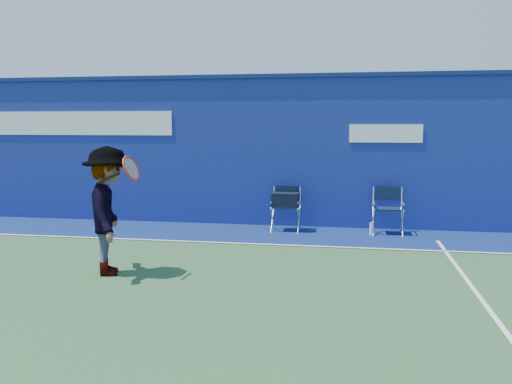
% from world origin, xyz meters
% --- Properties ---
extents(ground, '(80.00, 80.00, 0.00)m').
position_xyz_m(ground, '(0.00, 0.00, 0.00)').
color(ground, '#2D552F').
rests_on(ground, ground).
extents(stadium_wall, '(24.00, 0.50, 3.08)m').
position_xyz_m(stadium_wall, '(-0.00, 5.20, 1.55)').
color(stadium_wall, navy).
rests_on(stadium_wall, ground).
extents(out_of_bounds_strip, '(24.00, 1.80, 0.01)m').
position_xyz_m(out_of_bounds_strip, '(0.00, 4.10, 0.00)').
color(out_of_bounds_strip, navy).
rests_on(out_of_bounds_strip, ground).
extents(court_lines, '(24.00, 12.00, 0.01)m').
position_xyz_m(court_lines, '(0.00, 0.60, 0.01)').
color(court_lines, white).
rests_on(court_lines, out_of_bounds_strip).
extents(directors_chair_left, '(0.52, 0.48, 0.88)m').
position_xyz_m(directors_chair_left, '(1.71, 4.50, 0.37)').
color(directors_chair_left, silver).
rests_on(directors_chair_left, ground).
extents(directors_chair_right, '(0.54, 0.48, 0.90)m').
position_xyz_m(directors_chair_right, '(3.65, 4.54, 0.28)').
color(directors_chair_right, silver).
rests_on(directors_chair_right, ground).
extents(water_bottle, '(0.07, 0.07, 0.24)m').
position_xyz_m(water_bottle, '(3.35, 4.35, 0.12)').
color(water_bottle, silver).
rests_on(water_bottle, ground).
extents(tennis_player, '(1.04, 1.31, 1.78)m').
position_xyz_m(tennis_player, '(-0.35, 1.04, 0.89)').
color(tennis_player, '#EA4738').
rests_on(tennis_player, ground).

